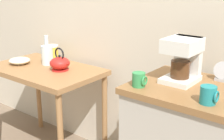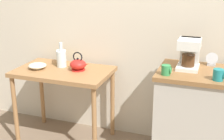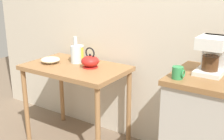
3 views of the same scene
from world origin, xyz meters
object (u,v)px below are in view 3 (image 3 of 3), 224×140
Objects in this scene: coffee_maker at (212,53)px; mug_tall_green at (178,73)px; bowl_stoneware at (50,60)px; canister_enamel at (78,52)px; glass_carafe_vase at (76,54)px; teakettle at (90,61)px.

coffee_maker is 3.19× the size of mug_tall_green.
bowl_stoneware is 0.68× the size of coffee_maker.
glass_carafe_vase is at bearing -60.88° from canister_enamel.
coffee_maker reaches higher than canister_enamel.
teakettle is (0.40, 0.09, 0.03)m from bowl_stoneware.
mug_tall_green reaches higher than canister_enamel.
canister_enamel is (0.13, 0.25, 0.04)m from bowl_stoneware.
glass_carafe_vase is 3.05× the size of mug_tall_green.
coffee_maker is (1.44, 0.11, 0.24)m from bowl_stoneware.
glass_carafe_vase is 0.13m from canister_enamel.
mug_tall_green is (1.16, -0.39, 0.10)m from canister_enamel.
bowl_stoneware is 1.29× the size of canister_enamel.
bowl_stoneware is 0.25m from glass_carafe_vase.
teakettle reaches higher than bowl_stoneware.
bowl_stoneware is 0.29m from canister_enamel.
bowl_stoneware is 1.46m from coffee_maker.
glass_carafe_vase is (-0.21, 0.05, 0.03)m from teakettle.
glass_carafe_vase is 1.13m from mug_tall_green.
mug_tall_green is at bearing -121.58° from coffee_maker.
coffee_maker is at bearing -1.56° from glass_carafe_vase.
teakettle is at bearing 165.85° from mug_tall_green.
teakettle is at bearing -13.19° from glass_carafe_vase.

